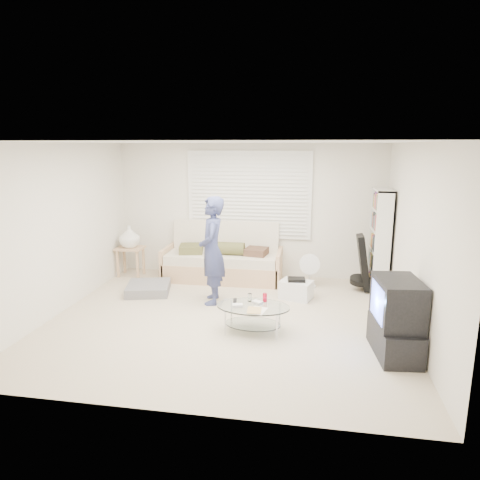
% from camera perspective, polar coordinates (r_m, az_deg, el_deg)
% --- Properties ---
extents(ground, '(5.00, 5.00, 0.00)m').
position_cam_1_polar(ground, '(6.29, -1.87, -10.50)').
color(ground, '#C3B298').
rests_on(ground, ground).
extents(room_shell, '(5.02, 4.52, 2.51)m').
position_cam_1_polar(room_shell, '(6.31, -1.11, 4.97)').
color(room_shell, silver).
rests_on(room_shell, ground).
extents(window_blinds, '(2.32, 0.08, 1.62)m').
position_cam_1_polar(window_blinds, '(8.01, 1.18, 6.01)').
color(window_blinds, silver).
rests_on(window_blinds, ground).
extents(futon_sofa, '(2.17, 0.88, 1.06)m').
position_cam_1_polar(futon_sofa, '(8.00, -2.28, -2.78)').
color(futon_sofa, tan).
rests_on(futon_sofa, ground).
extents(grey_floor_pillow, '(0.84, 0.84, 0.16)m').
position_cam_1_polar(grey_floor_pillow, '(7.49, -12.11, -6.30)').
color(grey_floor_pillow, slate).
rests_on(grey_floor_pillow, ground).
extents(side_table, '(0.49, 0.40, 0.98)m').
position_cam_1_polar(side_table, '(8.36, -14.52, 0.15)').
color(side_table, tan).
rests_on(side_table, ground).
extents(bookshelf, '(0.28, 0.74, 1.75)m').
position_cam_1_polar(bookshelf, '(7.61, 18.12, -0.10)').
color(bookshelf, white).
rests_on(bookshelf, ground).
extents(guitar_case, '(0.35, 0.36, 0.96)m').
position_cam_1_polar(guitar_case, '(7.61, 16.02, -3.45)').
color(guitar_case, black).
rests_on(guitar_case, ground).
extents(floor_fan, '(0.37, 0.25, 0.61)m').
position_cam_1_polar(floor_fan, '(7.63, 9.27, -3.67)').
color(floor_fan, white).
rests_on(floor_fan, ground).
extents(storage_bin, '(0.58, 0.49, 0.35)m').
position_cam_1_polar(storage_bin, '(7.09, 7.49, -6.52)').
color(storage_bin, white).
rests_on(storage_bin, ground).
extents(tv_unit, '(0.55, 0.90, 0.94)m').
position_cam_1_polar(tv_unit, '(5.47, 20.09, -9.81)').
color(tv_unit, black).
rests_on(tv_unit, ground).
extents(coffee_table, '(1.00, 0.65, 0.49)m').
position_cam_1_polar(coffee_table, '(5.80, 1.73, -9.41)').
color(coffee_table, silver).
rests_on(coffee_table, ground).
extents(standing_person, '(0.51, 0.68, 1.70)m').
position_cam_1_polar(standing_person, '(6.70, -3.75, -1.41)').
color(standing_person, navy).
rests_on(standing_person, ground).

